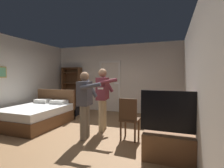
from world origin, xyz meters
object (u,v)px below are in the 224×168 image
(bed, at_px, (38,115))
(side_table, at_px, (160,121))
(tv_flatscreen, at_px, (177,142))
(wooden_chair, at_px, (129,117))
(suitcase_dark, at_px, (71,111))
(person_blue_shirt, at_px, (85,100))
(laptop, at_px, (159,109))
(bottle_on_table, at_px, (166,107))
(person_striped_shirt, at_px, (103,94))
(bookshelf, at_px, (72,87))

(bed, xyz_separation_m, side_table, (3.64, -0.09, 0.17))
(tv_flatscreen, bearing_deg, bed, 165.95)
(wooden_chair, relative_size, suitcase_dark, 1.86)
(bed, height_order, person_blue_shirt, person_blue_shirt)
(wooden_chair, distance_m, person_blue_shirt, 1.11)
(laptop, distance_m, wooden_chair, 0.72)
(side_table, xyz_separation_m, suitcase_dark, (-3.35, 1.47, -0.31))
(side_table, bearing_deg, suitcase_dark, 156.32)
(bottle_on_table, bearing_deg, laptop, 165.34)
(laptop, distance_m, bottle_on_table, 0.17)
(laptop, bearing_deg, bed, 177.98)
(wooden_chair, bearing_deg, bed, 174.29)
(person_striped_shirt, xyz_separation_m, suitcase_dark, (-1.81, 1.20, -0.83))
(wooden_chair, height_order, person_striped_shirt, person_striped_shirt)
(person_blue_shirt, bearing_deg, bottle_on_table, 11.15)
(laptop, bearing_deg, person_blue_shirt, -166.57)
(bed, distance_m, person_striped_shirt, 2.22)
(wooden_chair, bearing_deg, suitcase_dark, 147.87)
(bookshelf, xyz_separation_m, laptop, (3.96, -2.56, -0.25))
(side_table, bearing_deg, tv_flatscreen, -69.14)
(bookshelf, bearing_deg, side_table, -32.40)
(tv_flatscreen, bearing_deg, person_striped_shirt, 148.04)
(bookshelf, height_order, person_blue_shirt, bookshelf)
(laptop, bearing_deg, wooden_chair, -165.87)
(side_table, bearing_deg, bookshelf, 147.60)
(bed, xyz_separation_m, person_striped_shirt, (2.10, 0.18, 0.69))
(wooden_chair, bearing_deg, tv_flatscreen, -34.36)
(tv_flatscreen, xyz_separation_m, suitcase_dark, (-3.70, 2.38, -0.20))
(bed, relative_size, bottle_on_table, 7.21)
(person_blue_shirt, height_order, suitcase_dark, person_blue_shirt)
(bed, bearing_deg, person_striped_shirt, 4.82)
(wooden_chair, bearing_deg, bottle_on_table, 8.85)
(bookshelf, distance_m, tv_flatscreen, 5.56)
(bookshelf, bearing_deg, bed, -82.11)
(side_table, distance_m, bottle_on_table, 0.38)
(suitcase_dark, bearing_deg, bed, -110.14)
(wooden_chair, xyz_separation_m, person_blue_shirt, (-1.02, -0.24, 0.37))
(side_table, relative_size, bottle_on_table, 2.59)
(bed, bearing_deg, side_table, -1.39)
(bookshelf, relative_size, tv_flatscreen, 1.50)
(suitcase_dark, bearing_deg, person_striped_shirt, -41.89)
(bed, height_order, person_striped_shirt, person_striped_shirt)
(bookshelf, distance_m, wooden_chair, 4.31)
(bookshelf, relative_size, wooden_chair, 1.89)
(person_blue_shirt, bearing_deg, tv_flatscreen, -12.84)
(bed, height_order, bookshelf, bookshelf)
(tv_flatscreen, relative_size, wooden_chair, 1.26)
(tv_flatscreen, height_order, bottle_on_table, tv_flatscreen)
(person_blue_shirt, bearing_deg, person_striped_shirt, 76.99)
(person_blue_shirt, bearing_deg, bookshelf, 127.50)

